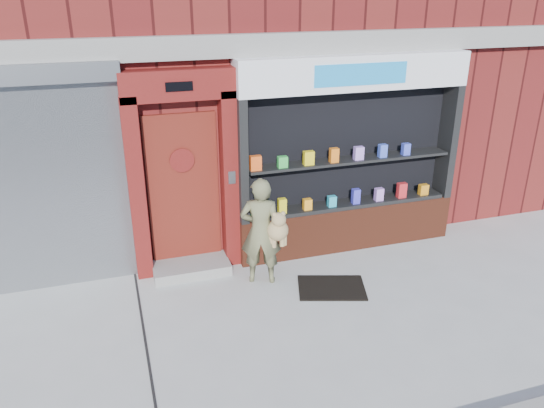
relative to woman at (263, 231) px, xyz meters
name	(u,v)px	position (x,y,z in m)	size (l,w,h in m)	color
ground	(276,330)	(-0.18, -1.17, -0.78)	(80.00, 80.00, 0.00)	#9E9E99
shutter_bay	(3,172)	(-3.18, 0.76, 0.94)	(3.10, 0.30, 3.04)	gray
red_door_bay	(184,175)	(-0.93, 0.69, 0.68)	(1.52, 0.58, 2.90)	#5C110F
pharmacy_bay	(349,164)	(1.57, 0.65, 0.59)	(3.50, 0.41, 3.00)	maroon
woman	(263,231)	(0.00, 0.00, 0.00)	(0.69, 0.53, 1.54)	#626240
doormat	(332,288)	(0.84, -0.50, -0.77)	(0.91, 0.64, 0.02)	black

